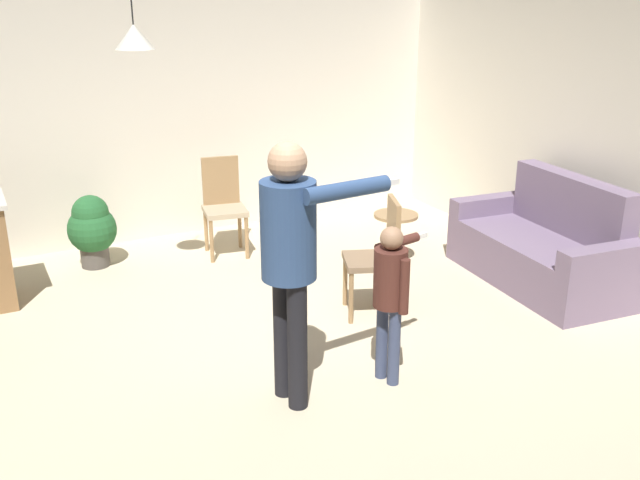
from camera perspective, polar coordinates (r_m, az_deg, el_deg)
name	(u,v)px	position (r m, az deg, el deg)	size (l,w,h in m)	color
ground	(304,352)	(5.42, -1.29, -9.06)	(7.68, 7.68, 0.00)	beige
wall_back	(172,114)	(7.86, -11.91, 10.00)	(6.40, 0.10, 2.70)	silver
wall_right	(623,138)	(6.92, 23.35, 7.57)	(0.10, 6.40, 2.70)	silver
couch_floral	(544,249)	(6.87, 17.69, -0.67)	(1.03, 1.88, 1.00)	slate
side_table_by_couch	(395,232)	(7.05, 6.13, 0.63)	(0.44, 0.44, 0.52)	#99754C
person_adult	(291,247)	(4.38, -2.39, -0.58)	(0.88, 0.51, 1.75)	black
person_child	(391,287)	(4.78, 5.78, -3.83)	(0.56, 0.41, 1.14)	#384260
dining_chair_by_counter	(379,253)	(5.85, 4.80, -1.03)	(0.55, 0.55, 1.00)	#99754C
dining_chair_near_wall	(223,202)	(7.31, -7.84, 3.04)	(0.49, 0.49, 1.00)	#99754C
potted_plant_corner	(92,228)	(7.26, -18.01, 0.96)	(0.48, 0.48, 0.73)	#4C4742
spare_remote_on_table	(396,211)	(7.00, 6.17, 2.31)	(0.04, 0.13, 0.04)	white
ceiling_light_pendant	(134,37)	(6.08, -14.83, 15.67)	(0.32, 0.32, 0.55)	silver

